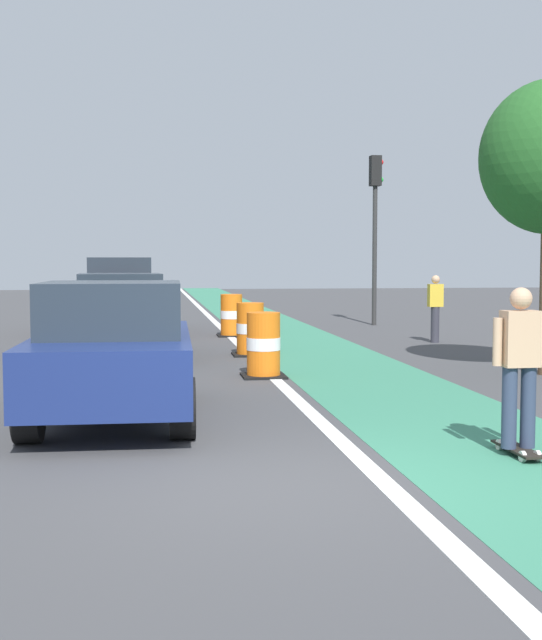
# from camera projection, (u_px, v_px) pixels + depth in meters

# --- Properties ---
(ground_plane) EXTENTS (100.00, 100.00, 0.00)m
(ground_plane) POSITION_uv_depth(u_px,v_px,m) (281.00, 483.00, 7.22)
(ground_plane) COLOR #424244
(bike_lane_strip) EXTENTS (2.50, 80.00, 0.01)m
(bike_lane_strip) POSITION_uv_depth(u_px,v_px,m) (302.00, 343.00, 19.41)
(bike_lane_strip) COLOR #387F60
(bike_lane_strip) RESTS_ON ground
(lane_divider_stripe) EXTENTS (0.20, 80.00, 0.01)m
(lane_divider_stripe) POSITION_uv_depth(u_px,v_px,m) (238.00, 344.00, 19.19)
(lane_divider_stripe) COLOR silver
(lane_divider_stripe) RESTS_ON ground
(skateboarder_on_lane) EXTENTS (0.57, 0.80, 1.69)m
(skateboarder_on_lane) POSITION_uv_depth(u_px,v_px,m) (520.00, 365.00, 8.18)
(skateboarder_on_lane) COLOR black
(skateboarder_on_lane) RESTS_ON ground
(parked_sedan_nearest) EXTENTS (2.01, 4.15, 1.70)m
(parked_sedan_nearest) POSITION_uv_depth(u_px,v_px,m) (114.00, 352.00, 10.06)
(parked_sedan_nearest) COLOR navy
(parked_sedan_nearest) RESTS_ON ground
(parked_sedan_second) EXTENTS (2.08, 4.19, 1.70)m
(parked_sedan_second) POSITION_uv_depth(u_px,v_px,m) (120.00, 316.00, 16.67)
(parked_sedan_second) COLOR black
(parked_sedan_second) RESTS_ON ground
(parked_suv_third) EXTENTS (2.01, 4.64, 2.04)m
(parked_suv_third) POSITION_uv_depth(u_px,v_px,m) (120.00, 295.00, 22.40)
(parked_suv_third) COLOR maroon
(parked_suv_third) RESTS_ON ground
(traffic_barrel_front) EXTENTS (0.73, 0.73, 1.09)m
(traffic_barrel_front) POSITION_uv_depth(u_px,v_px,m) (263.00, 346.00, 13.78)
(traffic_barrel_front) COLOR orange
(traffic_barrel_front) RESTS_ON ground
(traffic_barrel_mid) EXTENTS (0.73, 0.73, 1.09)m
(traffic_barrel_mid) POSITION_uv_depth(u_px,v_px,m) (250.00, 330.00, 16.94)
(traffic_barrel_mid) COLOR orange
(traffic_barrel_mid) RESTS_ON ground
(traffic_barrel_back) EXTENTS (0.73, 0.73, 1.09)m
(traffic_barrel_back) POSITION_uv_depth(u_px,v_px,m) (231.00, 316.00, 21.26)
(traffic_barrel_back) COLOR orange
(traffic_barrel_back) RESTS_ON ground
(traffic_light_corner) EXTENTS (0.41, 0.32, 5.10)m
(traffic_light_corner) POSITION_uv_depth(u_px,v_px,m) (375.00, 209.00, 24.76)
(traffic_light_corner) COLOR #2D2D2D
(traffic_light_corner) RESTS_ON ground
(pedestrian_crossing) EXTENTS (0.34, 0.20, 1.61)m
(pedestrian_crossing) POSITION_uv_depth(u_px,v_px,m) (435.00, 307.00, 19.58)
(pedestrian_crossing) COLOR #33333D
(pedestrian_crossing) RESTS_ON ground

